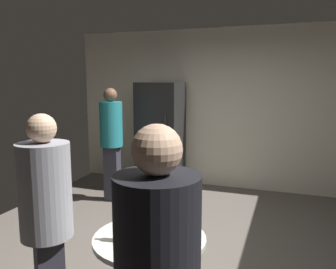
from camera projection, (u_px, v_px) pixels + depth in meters
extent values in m
cube|color=#5B544C|center=(173.00, 261.00, 3.60)|extent=(5.20, 5.20, 0.10)
cube|color=silver|center=(223.00, 109.00, 5.83)|extent=(5.32, 0.06, 2.70)
cube|color=black|center=(161.00, 136.00, 5.82)|extent=(0.70, 0.65, 1.80)
cube|color=#262628|center=(165.00, 134.00, 5.42)|extent=(0.03, 0.03, 0.60)
cylinder|color=beige|center=(150.00, 239.00, 2.41)|extent=(0.80, 0.80, 0.03)
cylinder|color=#8C5919|center=(171.00, 235.00, 2.27)|extent=(0.06, 0.06, 0.15)
cylinder|color=#8C5919|center=(171.00, 218.00, 2.25)|extent=(0.02, 0.02, 0.08)
cylinder|color=#593314|center=(154.00, 233.00, 2.30)|extent=(0.06, 0.06, 0.15)
cylinder|color=#593314|center=(154.00, 217.00, 2.28)|extent=(0.02, 0.02, 0.08)
cylinder|color=#26662D|center=(118.00, 231.00, 2.34)|extent=(0.06, 0.06, 0.15)
cylinder|color=#26662D|center=(118.00, 215.00, 2.32)|extent=(0.02, 0.02, 0.08)
cylinder|color=white|center=(134.00, 227.00, 2.45)|extent=(0.08, 0.08, 0.11)
cylinder|color=black|center=(157.00, 256.00, 1.33)|extent=(0.48, 0.48, 0.65)
sphere|color=#D8AD8C|center=(157.00, 150.00, 1.27)|extent=(0.19, 0.19, 0.19)
cylinder|color=gray|center=(45.00, 190.00, 2.24)|extent=(0.48, 0.48, 0.63)
sphere|color=#D8AD8C|center=(41.00, 128.00, 2.17)|extent=(0.19, 0.19, 0.19)
cube|color=#2D2D38|center=(112.00, 173.00, 5.23)|extent=(0.23, 0.19, 0.85)
cylinder|color=#1E727A|center=(111.00, 124.00, 5.12)|extent=(0.36, 0.36, 0.67)
sphere|color=brown|center=(110.00, 95.00, 5.05)|extent=(0.20, 0.20, 0.20)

